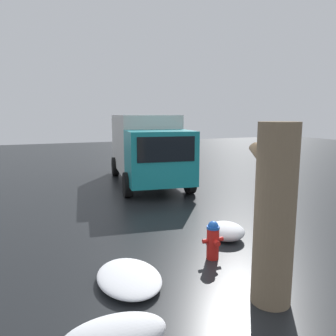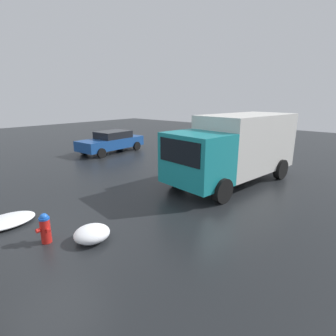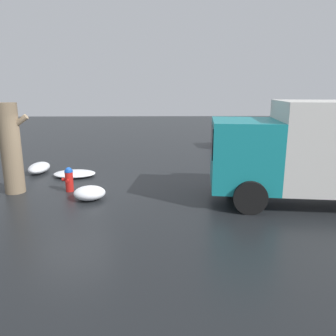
% 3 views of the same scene
% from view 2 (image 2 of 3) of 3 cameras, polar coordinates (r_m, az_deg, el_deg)
% --- Properties ---
extents(ground_plane, '(60.00, 60.00, 0.00)m').
position_cam_2_polar(ground_plane, '(7.68, -24.82, -14.43)').
color(ground_plane, black).
extents(fire_hydrant, '(0.36, 0.46, 0.80)m').
position_cam_2_polar(fire_hydrant, '(7.50, -25.20, -11.68)').
color(fire_hydrant, red).
rests_on(fire_hydrant, ground_plane).
extents(delivery_truck, '(6.74, 3.29, 2.90)m').
position_cam_2_polar(delivery_truck, '(11.66, 14.56, 4.61)').
color(delivery_truck, teal).
rests_on(delivery_truck, ground_plane).
extents(parked_car, '(4.67, 2.20, 1.41)m').
position_cam_2_polar(parked_car, '(18.31, -12.20, 5.70)').
color(parked_car, '#194793').
rests_on(parked_car, ground_plane).
extents(snow_pile_by_hydrant, '(0.93, 0.88, 0.40)m').
position_cam_2_polar(snow_pile_by_hydrant, '(7.26, -16.23, -13.55)').
color(snow_pile_by_hydrant, white).
rests_on(snow_pile_by_hydrant, ground_plane).
extents(snow_pile_by_tree, '(1.56, 1.09, 0.21)m').
position_cam_2_polar(snow_pile_by_tree, '(9.15, -31.66, -9.80)').
color(snow_pile_by_tree, white).
rests_on(snow_pile_by_tree, ground_plane).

